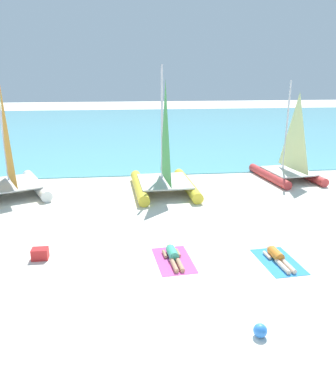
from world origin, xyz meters
TOP-DOWN VIEW (x-y plane):
  - ground_plane at (0.00, 10.00)m, footprint 120.00×120.00m
  - ocean_water at (0.00, 32.70)m, footprint 120.00×40.00m
  - sailboat_white at (-7.09, 10.05)m, footprint 4.45×5.32m
  - sailboat_red at (7.23, 11.08)m, footprint 3.05×4.31m
  - sailboat_yellow at (0.26, 9.58)m, footprint 3.14×4.72m
  - towel_left at (-0.21, 2.37)m, footprint 1.26×1.99m
  - sunbather_left at (-0.22, 2.43)m, footprint 0.58×1.57m
  - towel_middle at (3.02, 1.90)m, footprint 1.25×1.98m
  - sunbather_middle at (3.02, 1.97)m, footprint 0.57×1.57m
  - beach_ball at (1.23, -1.45)m, footprint 0.32×0.32m
  - cooler_box at (-4.39, 2.95)m, footprint 0.50×0.36m

SIDE VIEW (x-z plane):
  - ground_plane at x=0.00m, z-range 0.00..0.00m
  - towel_left at x=-0.21m, z-range 0.00..0.01m
  - towel_middle at x=3.02m, z-range 0.00..0.01m
  - ocean_water at x=0.00m, z-range 0.00..0.05m
  - sunbather_left at x=-0.22m, z-range -0.02..0.28m
  - sunbather_middle at x=3.02m, z-range -0.02..0.28m
  - beach_ball at x=1.23m, z-range 0.00..0.32m
  - cooler_box at x=-4.39m, z-range 0.00..0.36m
  - sailboat_red at x=7.23m, z-range -1.84..3.40m
  - sailboat_white at x=-7.09m, z-range -2.08..3.85m
  - sailboat_yellow at x=0.26m, z-range -2.10..3.88m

